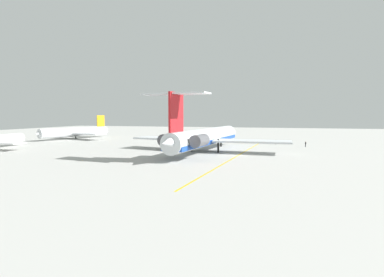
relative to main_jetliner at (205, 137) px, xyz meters
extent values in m
plane|color=#ADADA8|center=(-3.54, -8.92, -3.89)|extent=(321.71, 321.71, 0.00)
cylinder|color=silver|center=(1.37, -0.16, -0.06)|extent=(43.37, 9.74, 4.60)
cone|color=silver|center=(22.78, -2.75, -0.06)|extent=(5.29, 4.96, 4.42)
cone|color=silver|center=(-20.04, 2.42, 0.35)|extent=(7.13, 4.69, 3.91)
cube|color=#19429E|center=(1.37, -0.16, -1.10)|extent=(42.43, 9.71, 1.01)
cube|color=silver|center=(3.74, 11.52, -0.87)|extent=(11.28, 20.29, 0.46)
cube|color=silver|center=(0.89, -12.08, -0.87)|extent=(7.48, 19.28, 0.46)
cylinder|color=#515156|center=(-12.94, 5.29, 0.28)|extent=(6.03, 3.34, 2.67)
cube|color=silver|center=(-13.04, 4.50, 0.28)|extent=(3.60, 1.87, 0.55)
cylinder|color=#515156|center=(-13.83, -2.06, 0.28)|extent=(6.03, 3.34, 2.67)
cube|color=silver|center=(-13.73, -1.26, 0.28)|extent=(3.60, 1.87, 0.55)
cube|color=#B2191E|center=(-17.19, 2.07, 6.31)|extent=(6.24, 1.20, 8.15)
cube|color=silver|center=(-17.22, 5.80, 10.06)|extent=(5.09, 7.18, 0.32)
cube|color=silver|center=(-18.11, -1.53, 10.06)|extent=(5.09, 7.18, 0.32)
cylinder|color=black|center=(14.45, -1.74, -2.15)|extent=(0.51, 0.51, 3.49)
cylinder|color=black|center=(0.38, 3.66, -2.15)|extent=(0.51, 0.51, 3.49)
cylinder|color=black|center=(-0.50, -3.65, -2.15)|extent=(0.51, 0.51, 3.49)
cone|color=white|center=(1.94, 60.88, -1.55)|extent=(2.56, 2.95, 2.88)
cube|color=white|center=(-10.95, 53.91, -1.85)|extent=(4.73, 11.71, 0.36)
cylinder|color=silver|center=(28.42, 60.24, -1.12)|extent=(29.68, 12.82, 3.59)
cone|color=silver|center=(14.14, 64.94, -1.12)|extent=(3.86, 4.16, 3.41)
cube|color=silver|center=(25.71, 52.01, -1.48)|extent=(9.26, 14.67, 0.43)
cube|color=silver|center=(31.13, 68.46, -1.48)|extent=(9.26, 14.67, 0.43)
cube|color=orange|center=(40.53, 56.25, 3.13)|extent=(3.84, 1.57, 4.90)
cylinder|color=black|center=(28.42, 60.24, -2.69)|extent=(0.43, 0.43, 2.42)
cylinder|color=black|center=(28.74, 7.36, -3.50)|extent=(0.10, 0.10, 0.80)
cylinder|color=black|center=(28.62, 7.29, -3.50)|extent=(0.10, 0.10, 0.80)
cylinder|color=yellow|center=(28.68, 7.32, -2.78)|extent=(0.27, 0.27, 0.63)
sphere|color=#DBB28E|center=(28.68, 7.32, -2.34)|extent=(0.25, 0.25, 0.25)
cylinder|color=yellow|center=(28.83, 7.42, -2.75)|extent=(0.07, 0.07, 0.54)
cylinder|color=yellow|center=(28.53, 7.23, -2.75)|extent=(0.07, 0.07, 0.54)
cylinder|color=black|center=(25.28, -17.86, -3.50)|extent=(0.10, 0.10, 0.79)
cylinder|color=black|center=(25.41, -17.81, -3.50)|extent=(0.10, 0.10, 0.79)
cylinder|color=#191E4C|center=(25.34, -17.84, -2.79)|extent=(0.27, 0.27, 0.63)
sphere|color=#8C6647|center=(25.34, -17.84, -2.35)|extent=(0.25, 0.25, 0.25)
cylinder|color=#191E4C|center=(25.18, -17.90, -2.76)|extent=(0.07, 0.07, 0.53)
cylinder|color=#191E4C|center=(25.51, -17.77, -2.76)|extent=(0.07, 0.07, 0.53)
cylinder|color=black|center=(19.76, -26.59, -3.49)|extent=(0.10, 0.10, 0.80)
cylinder|color=black|center=(19.71, -26.46, -3.49)|extent=(0.10, 0.10, 0.80)
cylinder|color=#262628|center=(19.73, -26.53, -2.78)|extent=(0.27, 0.27, 0.63)
sphere|color=brown|center=(19.73, -26.53, -2.34)|extent=(0.25, 0.25, 0.25)
cylinder|color=#262628|center=(19.80, -26.69, -2.75)|extent=(0.07, 0.07, 0.54)
cylinder|color=#262628|center=(19.67, -26.36, -2.75)|extent=(0.07, 0.07, 0.54)
cone|color=#EA590F|center=(29.61, 10.07, -3.62)|extent=(0.40, 0.40, 0.55)
cube|color=gold|center=(1.37, -9.75, -3.89)|extent=(84.15, 8.76, 0.01)
camera|label=1|loc=(-76.08, -17.59, 5.78)|focal=28.17mm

